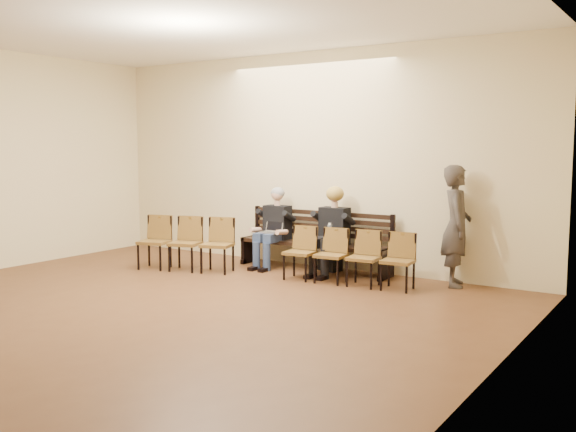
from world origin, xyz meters
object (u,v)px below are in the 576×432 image
object	(u,v)px
chair_row_front	(347,257)
bench	(314,256)
laptop	(270,234)
chair_row_back	(185,244)
seated_man	(274,229)
passerby	(457,217)
water_bottle	(330,240)
bag	(330,263)
seated_woman	(331,233)

from	to	relation	value
chair_row_front	bench	bearing A→B (deg)	140.12
laptop	chair_row_back	xyz separation A→B (m)	(-1.04, -0.86, -0.13)
seated_man	passerby	size ratio (longest dim) A/B	0.64
bench	laptop	bearing A→B (deg)	-156.47
water_bottle	bag	distance (m)	0.67
bench	chair_row_front	bearing A→B (deg)	-34.60
seated_woman	chair_row_front	size ratio (longest dim) A/B	0.66
bench	laptop	size ratio (longest dim) A/B	8.13
passerby	chair_row_back	xyz separation A→B (m)	(-3.98, -1.25, -0.56)
seated_woman	chair_row_back	size ratio (longest dim) A/B	0.82
seated_man	passerby	bearing A→B (deg)	4.24
seated_woman	water_bottle	size ratio (longest dim) A/B	5.25
bench	seated_man	world-z (taller)	seated_man
bench	seated_woman	distance (m)	0.58
passerby	chair_row_front	world-z (taller)	passerby
laptop	seated_man	bearing A→B (deg)	101.37
seated_man	laptop	size ratio (longest dim) A/B	3.95
seated_woman	bench	bearing A→B (deg)	162.66
seated_woman	bag	size ratio (longest dim) A/B	3.77
laptop	passerby	distance (m)	2.99
chair_row_back	chair_row_front	bearing A→B (deg)	-5.92
chair_row_front	seated_woman	bearing A→B (deg)	131.19
seated_woman	bag	distance (m)	0.58
seated_man	seated_woman	distance (m)	1.07
seated_man	bag	xyz separation A→B (m)	(0.93, 0.22, -0.51)
laptop	chair_row_front	xyz separation A→B (m)	(1.60, -0.36, -0.17)
seated_man	chair_row_front	size ratio (longest dim) A/B	0.65
seated_man	bag	distance (m)	1.08
seated_woman	chair_row_back	world-z (taller)	seated_woman
laptop	chair_row_front	world-z (taller)	chair_row_front
bench	laptop	world-z (taller)	laptop
bench	passerby	distance (m)	2.40
seated_woman	water_bottle	bearing A→B (deg)	-65.96
water_bottle	chair_row_back	distance (m)	2.33
bag	seated_man	bearing A→B (deg)	-166.72
chair_row_back	passerby	bearing A→B (deg)	0.83
seated_woman	passerby	xyz separation A→B (m)	(1.89, 0.22, 0.35)
bench	chair_row_back	bearing A→B (deg)	-145.97
seated_man	passerby	world-z (taller)	passerby
seated_woman	seated_man	bearing A→B (deg)	180.00
seated_man	water_bottle	size ratio (longest dim) A/B	5.19
seated_woman	chair_row_back	distance (m)	2.33
seated_woman	laptop	world-z (taller)	seated_woman
seated_woman	bag	world-z (taller)	seated_woman
chair_row_back	bench	bearing A→B (deg)	17.44
seated_woman	passerby	distance (m)	1.94
laptop	chair_row_front	bearing A→B (deg)	-13.08
seated_woman	passerby	size ratio (longest dim) A/B	0.65
chair_row_front	chair_row_back	world-z (taller)	chair_row_back
bench	seated_woman	xyz separation A→B (m)	(0.38, -0.12, 0.41)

